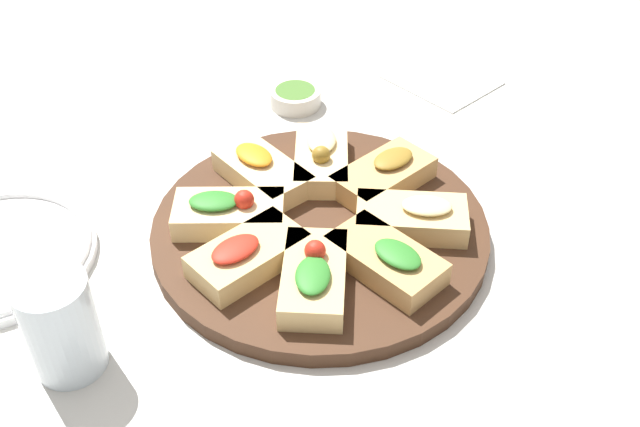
{
  "coord_description": "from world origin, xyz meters",
  "views": [
    {
      "loc": [
        -0.44,
        0.4,
        0.53
      ],
      "look_at": [
        0.0,
        0.0,
        0.03
      ],
      "focal_mm": 42.0,
      "sensor_mm": 36.0,
      "label": 1
    }
  ],
  "objects": [
    {
      "name": "water_glass",
      "position": [
        0.02,
        0.28,
        0.05
      ],
      "size": [
        0.06,
        0.06,
        0.1
      ],
      "primitive_type": "cylinder",
      "color": "silver",
      "rests_on": "ground_plane"
    },
    {
      "name": "ground_plane",
      "position": [
        0.0,
        0.0,
        0.0
      ],
      "size": [
        3.0,
        3.0,
        0.0
      ],
      "primitive_type": "plane",
      "color": "beige"
    },
    {
      "name": "focaccia_slice_7",
      "position": [
        0.06,
        0.07,
        0.03
      ],
      "size": [
        0.12,
        0.12,
        0.04
      ],
      "color": "#E5C689",
      "rests_on": "serving_board"
    },
    {
      "name": "focaccia_slice_1",
      "position": [
        -0.07,
        0.07,
        0.03
      ],
      "size": [
        0.12,
        0.12,
        0.04
      ],
      "color": "#DBB775",
      "rests_on": "serving_board"
    },
    {
      "name": "focaccia_slice_4",
      "position": [
        0.0,
        -0.1,
        0.03
      ],
      "size": [
        0.06,
        0.11,
        0.04
      ],
      "color": "tan",
      "rests_on": "serving_board"
    },
    {
      "name": "focaccia_slice_3",
      "position": [
        -0.07,
        -0.07,
        0.03
      ],
      "size": [
        0.12,
        0.12,
        0.04
      ],
      "color": "#DBB775",
      "rests_on": "serving_board"
    },
    {
      "name": "dipping_bowl",
      "position": [
        0.22,
        -0.15,
        0.01
      ],
      "size": [
        0.07,
        0.07,
        0.02
      ],
      "color": "silver",
      "rests_on": "ground_plane"
    },
    {
      "name": "napkin_stack",
      "position": [
        0.13,
        -0.35,
        0.0
      ],
      "size": [
        0.14,
        0.12,
        0.0
      ],
      "primitive_type": "cube",
      "rotation": [
        0.0,
        0.0,
        0.01
      ],
      "color": "white",
      "rests_on": "ground_plane"
    },
    {
      "name": "focaccia_slice_0",
      "position": [
        -0.0,
        0.1,
        0.03
      ],
      "size": [
        0.06,
        0.11,
        0.04
      ],
      "color": "#DBB775",
      "rests_on": "serving_board"
    },
    {
      "name": "serving_board",
      "position": [
        0.0,
        0.0,
        0.01
      ],
      "size": [
        0.35,
        0.35,
        0.02
      ],
      "primitive_type": "cylinder",
      "color": "#422819",
      "rests_on": "ground_plane"
    },
    {
      "name": "focaccia_slice_2",
      "position": [
        -0.1,
        -0.0,
        0.03
      ],
      "size": [
        0.12,
        0.06,
        0.04
      ],
      "color": "tan",
      "rests_on": "serving_board"
    },
    {
      "name": "focaccia_slice_6",
      "position": [
        0.1,
        -0.0,
        0.03
      ],
      "size": [
        0.12,
        0.06,
        0.04
      ],
      "color": "#E5C689",
      "rests_on": "serving_board"
    },
    {
      "name": "focaccia_slice_5",
      "position": [
        0.07,
        -0.06,
        0.03
      ],
      "size": [
        0.12,
        0.12,
        0.04
      ],
      "color": "#E5C689",
      "rests_on": "serving_board"
    }
  ]
}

